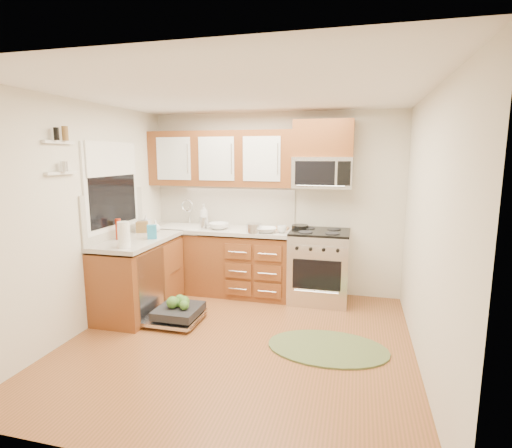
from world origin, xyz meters
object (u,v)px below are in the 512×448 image
(microwave, at_px, (323,173))
(bowl_b, at_px, (219,226))
(dishwasher, at_px, (176,314))
(cutting_board, at_px, (277,228))
(sink, at_px, (183,235))
(stock_pot, at_px, (254,228))
(paper_towel_roll, at_px, (124,235))
(range, at_px, (319,266))
(rug, at_px, (328,348))
(bowl_a, at_px, (266,230))
(skillet, at_px, (300,227))
(upper_cabinets, at_px, (221,159))
(cup, at_px, (282,229))

(microwave, relative_size, bowl_b, 2.79)
(dishwasher, distance_m, bowl_b, 1.37)
(cutting_board, bearing_deg, bowl_b, -165.41)
(bowl_b, bearing_deg, sink, 172.70)
(sink, bearing_deg, stock_pot, -10.35)
(dishwasher, xyz_separation_m, paper_towel_roll, (-0.46, -0.25, 0.97))
(range, xyz_separation_m, rug, (0.23, -1.35, -0.46))
(bowl_b, bearing_deg, microwave, 8.39)
(cutting_board, xyz_separation_m, bowl_a, (-0.09, -0.28, 0.02))
(range, relative_size, bowl_b, 3.49)
(stock_pot, bearing_deg, skillet, 31.32)
(upper_cabinets, xyz_separation_m, range, (1.41, -0.15, -1.40))
(dishwasher, relative_size, rug, 0.58)
(microwave, bearing_deg, bowl_a, -157.51)
(microwave, bearing_deg, cup, -152.15)
(stock_pot, distance_m, cup, 0.36)
(sink, bearing_deg, range, 0.30)
(upper_cabinets, relative_size, range, 2.16)
(stock_pot, height_order, bowl_a, stock_pot)
(microwave, height_order, rug, microwave)
(microwave, xyz_separation_m, bowl_a, (-0.69, -0.28, -0.74))
(sink, xyz_separation_m, dishwasher, (0.39, -1.12, -0.70))
(dishwasher, relative_size, cup, 5.82)
(dishwasher, bearing_deg, paper_towel_roll, -151.82)
(upper_cabinets, distance_m, dishwasher, 2.19)
(microwave, distance_m, cutting_board, 0.97)
(stock_pot, bearing_deg, bowl_b, 166.52)
(cutting_board, relative_size, bowl_a, 1.11)
(sink, height_order, cup, cup)
(sink, height_order, bowl_b, bowl_b)
(sink, relative_size, paper_towel_roll, 2.16)
(rug, bearing_deg, bowl_a, 127.61)
(range, distance_m, bowl_a, 0.86)
(range, xyz_separation_m, bowl_a, (-0.69, -0.16, 0.48))
(range, relative_size, dishwasher, 1.36)
(stock_pot, relative_size, cup, 1.71)
(range, distance_m, stock_pot, 1.00)
(range, relative_size, skillet, 4.19)
(microwave, bearing_deg, dishwasher, -140.93)
(stock_pot, bearing_deg, dishwasher, -127.48)
(cup, bearing_deg, rug, -59.87)
(cutting_board, relative_size, cup, 2.52)
(skillet, distance_m, cup, 0.33)
(upper_cabinets, relative_size, cup, 17.05)
(microwave, height_order, paper_towel_roll, microwave)
(dishwasher, height_order, bowl_a, bowl_a)
(stock_pot, xyz_separation_m, cutting_board, (0.24, 0.33, -0.05))
(range, height_order, dishwasher, range)
(microwave, distance_m, stock_pot, 1.15)
(microwave, bearing_deg, bowl_b, -171.61)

